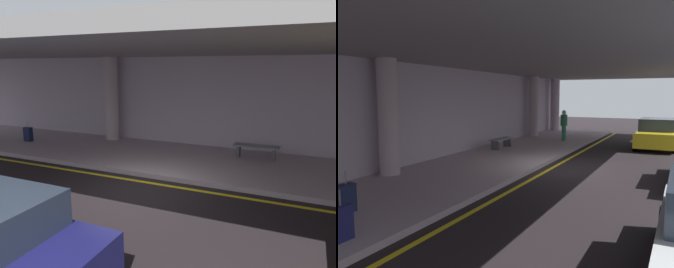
# 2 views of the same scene
# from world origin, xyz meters

# --- Properties ---
(ground_plane) EXTENTS (60.00, 60.00, 0.00)m
(ground_plane) POSITION_xyz_m (0.00, 0.00, 0.00)
(ground_plane) COLOR black
(sidewalk) EXTENTS (26.00, 4.20, 0.15)m
(sidewalk) POSITION_xyz_m (0.00, 3.10, 0.07)
(sidewalk) COLOR #B5A2AB
(sidewalk) RESTS_ON ground
(lane_stripe_yellow) EXTENTS (26.00, 0.14, 0.01)m
(lane_stripe_yellow) POSITION_xyz_m (0.00, 0.64, 0.00)
(lane_stripe_yellow) COLOR yellow
(lane_stripe_yellow) RESTS_ON ground
(support_column_far_left) EXTENTS (0.63, 0.63, 3.65)m
(support_column_far_left) POSITION_xyz_m (-4.00, 4.71, 1.97)
(support_column_far_left) COLOR #B9A5AA
(support_column_far_left) RESTS_ON sidewalk
(ceiling_overhang) EXTENTS (28.00, 13.20, 0.30)m
(ceiling_overhang) POSITION_xyz_m (0.00, 2.60, 3.95)
(ceiling_overhang) COLOR gray
(ceiling_overhang) RESTS_ON support_column_far_left
(terminal_back_wall) EXTENTS (26.00, 0.30, 3.80)m
(terminal_back_wall) POSITION_xyz_m (0.00, 5.35, 1.90)
(terminal_back_wall) COLOR #B9A8B9
(terminal_back_wall) RESTS_ON ground
(suitcase_upright_secondary) EXTENTS (0.36, 0.22, 0.90)m
(suitcase_upright_secondary) POSITION_xyz_m (-7.17, 2.80, 0.46)
(suitcase_upright_secondary) COLOR #1A2144
(suitcase_upright_secondary) RESTS_ON sidewalk
(bench_metal) EXTENTS (1.60, 0.50, 0.48)m
(bench_metal) POSITION_xyz_m (2.50, 4.08, 0.50)
(bench_metal) COLOR slate
(bench_metal) RESTS_ON sidewalk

